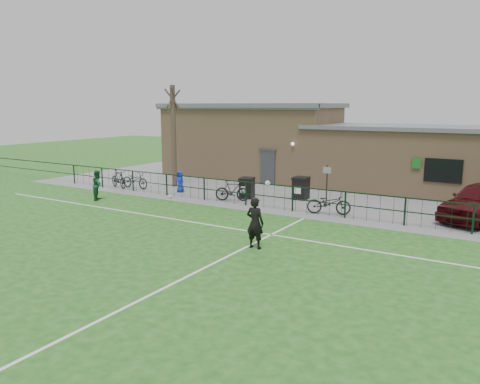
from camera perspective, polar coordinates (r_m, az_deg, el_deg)
The scene contains 19 objects.
ground at distance 15.75m, azimuth -9.62°, elevation -7.50°, with size 90.00×90.00×0.00m, color #1F5619.
paving_strip at distance 27.08m, azimuth 9.43°, elevation 0.12°, with size 34.00×13.00×0.02m, color slate.
pitch_line_touch at distance 22.00m, azimuth 3.81°, elevation -2.18°, with size 28.00×0.10×0.01m, color white.
pitch_line_mid at distance 18.82m, azimuth -1.59°, elevation -4.36°, with size 28.00×0.10×0.01m, color white.
pitch_line_perp at distance 14.57m, azimuth -3.60°, elevation -8.86°, with size 0.10×16.00×0.01m, color white.
perimeter_fence at distance 22.06m, azimuth 4.07°, elevation -0.57°, with size 28.00×0.10×1.20m, color black.
bare_tree at distance 28.24m, azimuth -8.10°, elevation 6.69°, with size 0.30×0.30×6.00m, color #413127.
wheelie_bin_left at distance 24.58m, azimuth 0.86°, elevation 0.41°, with size 0.66×0.75×1.00m, color black.
wheelie_bin_right at distance 24.49m, azimuth 7.43°, elevation 0.37°, with size 0.71×0.81×1.07m, color black.
sign_post at distance 22.91m, azimuth 10.52°, elevation 0.76°, with size 0.06×0.06×2.00m, color black.
bicycle_b at distance 28.60m, azimuth -14.59°, elevation 1.56°, with size 0.49×1.75×1.05m, color black.
bicycle_c at distance 28.20m, azimuth -12.67°, elevation 1.48°, with size 0.67×1.92×1.01m, color black.
bicycle_d at distance 23.83m, azimuth -0.91°, elevation 0.18°, with size 0.50×1.78×1.07m, color black.
bicycle_e at distance 21.29m, azimuth 10.77°, elevation -1.34°, with size 0.67×1.93×1.02m, color black.
spectator_child at distance 26.43m, azimuth -7.32°, elevation 1.27°, with size 0.59×0.38×1.21m, color #142DBD.
goalkeeper_kick at distance 16.03m, azimuth 1.88°, elevation -3.66°, with size 1.76×3.69×1.78m.
outfield_player at distance 25.28m, azimuth -16.90°, elevation 0.81°, with size 0.75×0.58×1.54m, color #164F28.
ball_ground at distance 24.88m, azimuth -8.49°, elevation -0.56°, with size 0.21×0.21×0.21m, color white.
clubhouse at distance 29.88m, azimuth 10.17°, elevation 5.34°, with size 24.25×5.40×4.96m.
Camera 1 is at (9.93, -11.23, 4.84)m, focal length 35.00 mm.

